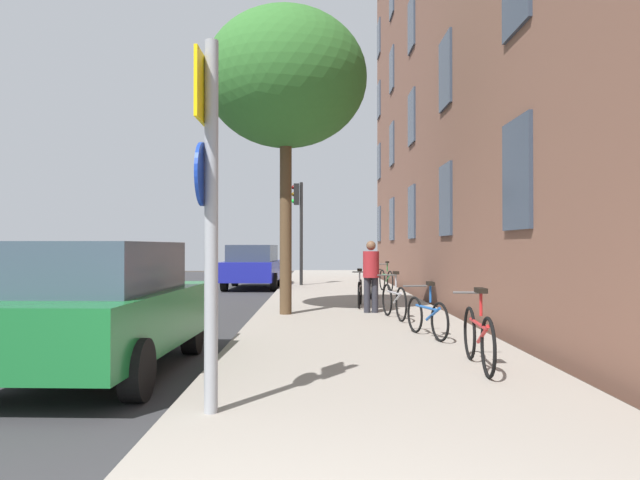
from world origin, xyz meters
TOP-DOWN VIEW (x-y plane):
  - ground_plane at (-2.40, 15.00)m, footprint 41.80×41.80m
  - road_asphalt at (-4.50, 15.00)m, footprint 7.00×38.00m
  - sidewalk at (1.10, 15.00)m, footprint 4.20×38.00m
  - building_facade at (3.70, 14.50)m, footprint 0.56×27.00m
  - sign_post at (-0.62, 3.13)m, footprint 0.16×0.60m
  - traffic_light at (-0.35, 20.11)m, footprint 0.43×0.24m
  - tree_near at (-0.34, 10.61)m, footprint 3.51×3.51m
  - bicycle_0 at (2.26, 4.99)m, footprint 0.42×1.76m
  - bicycle_1 at (2.10, 7.39)m, footprint 0.52×1.53m
  - bicycle_2 at (1.89, 9.79)m, footprint 0.44×1.63m
  - bicycle_3 at (1.38, 12.19)m, footprint 0.42×1.61m
  - bicycle_4 at (1.92, 14.59)m, footprint 0.47×1.60m
  - bicycle_5 at (2.59, 16.99)m, footprint 0.42×1.69m
  - pedestrian_0 at (1.53, 10.87)m, footprint 0.44×0.44m
  - car_0 at (-2.31, 5.17)m, footprint 1.97×4.17m
  - car_1 at (-2.04, 19.82)m, footprint 2.10×4.29m

SIDE VIEW (x-z plane):
  - ground_plane at x=-2.40m, z-range 0.00..0.00m
  - road_asphalt at x=-4.50m, z-range 0.00..0.01m
  - sidewalk at x=1.10m, z-range 0.00..0.12m
  - bicycle_4 at x=1.92m, z-range 0.02..0.91m
  - bicycle_1 at x=2.10m, z-range 0.02..0.92m
  - bicycle_3 at x=1.38m, z-range 0.02..0.94m
  - bicycle_2 at x=1.89m, z-range 0.01..0.98m
  - bicycle_0 at x=2.26m, z-range 0.01..0.99m
  - bicycle_5 at x=2.59m, z-range 0.01..0.99m
  - car_0 at x=-2.31m, z-range 0.03..1.65m
  - car_1 at x=-2.04m, z-range 0.03..1.65m
  - pedestrian_0 at x=1.53m, z-range 0.23..1.81m
  - sign_post at x=-0.62m, z-range 0.38..3.65m
  - traffic_light at x=-0.35m, z-range 0.83..4.71m
  - tree_near at x=-0.34m, z-range 1.90..8.48m
  - building_facade at x=3.70m, z-range 0.01..16.39m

